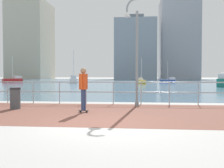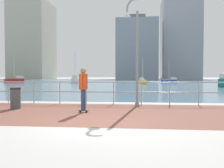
% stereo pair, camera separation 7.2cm
% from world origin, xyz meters
% --- Properties ---
extents(ground, '(220.00, 220.00, 0.00)m').
position_xyz_m(ground, '(0.00, 40.00, 0.00)').
color(ground, '#ADAAA5').
extents(brick_paving, '(28.00, 5.91, 0.01)m').
position_xyz_m(brick_paving, '(0.00, 2.42, 0.00)').
color(brick_paving, brown).
rests_on(brick_paving, ground).
extents(harbor_water, '(180.00, 88.00, 0.00)m').
position_xyz_m(harbor_water, '(0.00, 50.37, 0.00)').
color(harbor_water, slate).
rests_on(harbor_water, ground).
extents(waterfront_railing, '(25.25, 0.06, 1.15)m').
position_xyz_m(waterfront_railing, '(-0.00, 5.37, 0.79)').
color(waterfront_railing, '#9EADB7').
rests_on(waterfront_railing, ground).
extents(lamppost, '(0.75, 0.54, 5.11)m').
position_xyz_m(lamppost, '(1.04, 4.69, 2.83)').
color(lamppost, gray).
rests_on(lamppost, ground).
extents(skateboarder, '(0.41, 0.56, 1.76)m').
position_xyz_m(skateboarder, '(-0.91, 2.36, 1.06)').
color(skateboarder, black).
rests_on(skateboarder, ground).
extents(trash_bin, '(0.46, 0.46, 0.93)m').
position_xyz_m(trash_bin, '(-4.10, 3.15, 0.47)').
color(trash_bin, '#474C51').
rests_on(trash_bin, ground).
extents(sailboat_blue, '(2.25, 4.48, 6.03)m').
position_xyz_m(sailboat_blue, '(-10.28, 38.62, 0.58)').
color(sailboat_blue, white).
rests_on(sailboat_blue, ground).
extents(sailboat_teal, '(3.07, 1.56, 4.13)m').
position_xyz_m(sailboat_teal, '(7.10, 41.78, 0.39)').
color(sailboat_teal, '#284799').
rests_on(sailboat_teal, ground).
extents(sailboat_ivory, '(3.30, 3.49, 5.16)m').
position_xyz_m(sailboat_ivory, '(-23.13, 41.32, 0.49)').
color(sailboat_ivory, '#B21E1E').
rests_on(sailboat_ivory, ground).
extents(sailboat_yellow, '(1.45, 3.18, 4.30)m').
position_xyz_m(sailboat_yellow, '(1.95, 35.60, 0.41)').
color(sailboat_yellow, gold).
rests_on(sailboat_yellow, ground).
extents(tower_glass, '(13.99, 17.14, 31.79)m').
position_xyz_m(tower_glass, '(-40.30, 90.98, 15.07)').
color(tower_glass, '#B2AD99').
rests_on(tower_glass, ground).
extents(tower_brick, '(15.69, 13.62, 24.55)m').
position_xyz_m(tower_brick, '(0.71, 93.50, 11.45)').
color(tower_brick, '#8493A3').
rests_on(tower_brick, ground).
extents(tower_concrete, '(14.80, 17.97, 34.58)m').
position_xyz_m(tower_concrete, '(18.36, 102.38, 16.46)').
color(tower_concrete, '#A3A8B2').
rests_on(tower_concrete, ground).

